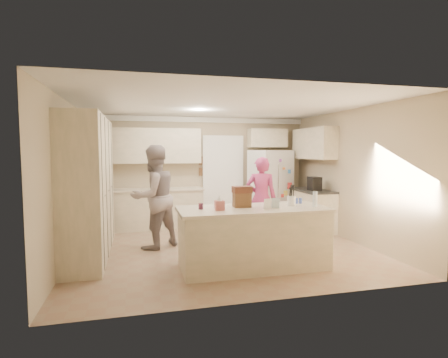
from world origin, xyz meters
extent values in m
cube|color=#8E745A|center=(0.00, 0.00, -0.01)|extent=(5.20, 4.60, 0.02)
cube|color=white|center=(0.00, 0.00, 2.61)|extent=(5.20, 4.60, 0.02)
cube|color=tan|center=(0.00, 2.31, 1.30)|extent=(5.20, 0.02, 2.60)
cube|color=tan|center=(0.00, -2.31, 1.30)|extent=(5.20, 0.02, 2.60)
cube|color=tan|center=(-2.61, 0.00, 1.30)|extent=(0.02, 4.60, 2.60)
cube|color=tan|center=(2.61, 0.00, 1.30)|extent=(0.02, 4.60, 2.60)
cube|color=white|center=(0.00, 2.26, 2.53)|extent=(5.20, 0.08, 0.12)
cube|color=beige|center=(-2.30, 0.20, 1.18)|extent=(0.60, 2.60, 2.35)
cube|color=beige|center=(-1.15, 2.00, 0.44)|extent=(2.20, 0.60, 0.88)
cube|color=beige|center=(-1.15, 1.99, 0.90)|extent=(2.24, 0.63, 0.04)
cube|color=beige|center=(-1.15, 2.12, 1.90)|extent=(2.20, 0.35, 0.80)
cube|color=black|center=(0.55, 2.28, 1.05)|extent=(0.90, 0.06, 2.10)
cube|color=white|center=(0.55, 2.24, 1.05)|extent=(1.02, 0.03, 2.22)
cube|color=brown|center=(0.02, 2.27, 1.55)|extent=(0.15, 0.02, 0.20)
cube|color=brown|center=(0.02, 2.27, 1.28)|extent=(0.15, 0.02, 0.20)
cube|color=white|center=(1.65, 1.88, 0.90)|extent=(1.08, 0.96, 1.80)
cube|color=gray|center=(1.65, 1.53, 0.90)|extent=(0.02, 0.02, 1.78)
cube|color=black|center=(1.43, 1.52, 1.15)|extent=(0.22, 0.03, 0.35)
cylinder|color=silver|center=(1.60, 1.51, 1.05)|extent=(0.02, 0.02, 0.85)
cylinder|color=silver|center=(1.70, 1.51, 1.05)|extent=(0.02, 0.02, 0.85)
cube|color=beige|center=(1.65, 2.12, 2.10)|extent=(0.95, 0.35, 0.45)
cube|color=beige|center=(2.30, 1.00, 0.44)|extent=(0.60, 1.20, 0.88)
cube|color=#2D2B28|center=(2.29, 1.00, 0.90)|extent=(0.63, 1.24, 0.04)
cube|color=beige|center=(2.43, 1.20, 1.95)|extent=(0.35, 1.50, 0.70)
cube|color=black|center=(2.25, 0.80, 1.07)|extent=(0.22, 0.28, 0.30)
cube|color=beige|center=(0.20, -1.10, 0.44)|extent=(2.20, 0.90, 0.88)
cube|color=beige|center=(0.20, -1.10, 0.90)|extent=(2.28, 0.96, 0.05)
cylinder|color=white|center=(0.85, -1.05, 1.00)|extent=(0.13, 0.13, 0.15)
cube|color=#C5645F|center=(-0.35, -1.20, 1.00)|extent=(0.13, 0.13, 0.14)
cone|color=white|center=(-0.35, -1.20, 1.10)|extent=(0.08, 0.08, 0.08)
cube|color=brown|center=(0.05, -1.00, 1.04)|extent=(0.26, 0.18, 0.22)
cube|color=#592D1E|center=(0.05, -1.00, 1.20)|extent=(0.28, 0.20, 0.10)
cylinder|color=#59263F|center=(-0.60, -1.05, 0.97)|extent=(0.07, 0.07, 0.09)
cube|color=white|center=(0.35, -1.30, 1.01)|extent=(0.12, 0.06, 0.16)
cube|color=silver|center=(0.50, -1.25, 1.01)|extent=(0.12, 0.05, 0.16)
cylinder|color=silver|center=(1.15, -1.25, 1.04)|extent=(0.07, 0.07, 0.24)
cylinder|color=#4159B1|center=(1.02, -0.88, 0.97)|extent=(0.05, 0.05, 0.09)
cylinder|color=#4159B1|center=(1.09, -0.88, 0.97)|extent=(0.05, 0.05, 0.09)
imported|color=gray|center=(-1.22, 0.37, 0.95)|extent=(1.16, 1.10, 1.89)
imported|color=#C63963|center=(0.91, 0.50, 0.83)|extent=(0.71, 0.59, 1.67)
camera|label=1|loc=(-1.49, -6.09, 1.79)|focal=28.00mm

